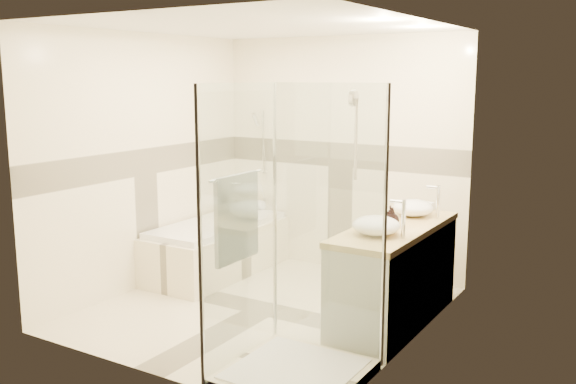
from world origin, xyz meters
The scene contains 12 objects.
room centered at (0.06, 0.01, 1.26)m, with size 2.82×3.02×2.52m.
bathtub centered at (-1.02, 0.65, 0.31)m, with size 0.75×1.70×0.56m.
vanity centered at (1.12, 0.30, 0.43)m, with size 0.58×1.62×0.85m.
shower_enclosure centered at (0.83, -0.97, 0.51)m, with size 0.96×0.93×2.04m.
vessel_sink_near centered at (1.10, 0.76, 0.92)m, with size 0.37×0.37×0.15m, color white.
vessel_sink_far centered at (1.10, -0.06, 0.93)m, with size 0.38×0.38×0.15m, color white.
faucet_near centered at (1.32, 0.76, 1.02)m, with size 0.12×0.03×0.30m.
faucet_far centered at (1.32, -0.06, 1.03)m, with size 0.13×0.03×0.31m.
amenity_bottle_a centered at (1.10, 0.22, 0.94)m, with size 0.08×0.08×0.18m, color black.
amenity_bottle_b centered at (1.10, 0.26, 0.93)m, with size 0.13×0.13×0.16m, color black.
folded_towels centered at (1.10, 1.02, 0.88)m, with size 0.13×0.22×0.07m, color silver.
rolled_towel centered at (-1.06, 1.41, 0.62)m, with size 0.11×0.11×0.24m, color silver.
Camera 1 is at (3.07, -4.63, 2.08)m, focal length 40.00 mm.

